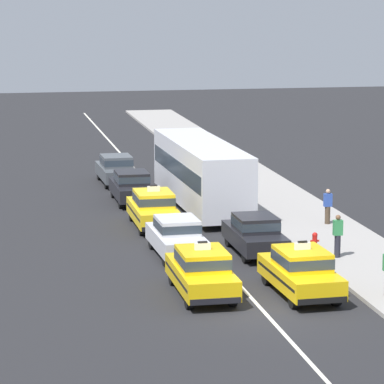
# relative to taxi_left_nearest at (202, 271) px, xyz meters

# --- Properties ---
(ground_plane) EXTENTS (160.00, 160.00, 0.00)m
(ground_plane) POSITION_rel_taxi_left_nearest_xyz_m (1.62, -2.23, -0.88)
(ground_plane) COLOR #232326
(lane_stripe_left_right) EXTENTS (0.14, 80.00, 0.01)m
(lane_stripe_left_right) POSITION_rel_taxi_left_nearest_xyz_m (1.62, 17.77, -0.87)
(lane_stripe_left_right) COLOR silver
(lane_stripe_left_right) RESTS_ON ground
(sidewalk_curb) EXTENTS (4.00, 90.00, 0.15)m
(sidewalk_curb) POSITION_rel_taxi_left_nearest_xyz_m (7.22, 12.77, -0.80)
(sidewalk_curb) COLOR #9E9993
(sidewalk_curb) RESTS_ON ground
(taxi_left_nearest) EXTENTS (1.82, 4.56, 1.96)m
(taxi_left_nearest) POSITION_rel_taxi_left_nearest_xyz_m (0.00, 0.00, 0.00)
(taxi_left_nearest) COLOR black
(taxi_left_nearest) RESTS_ON ground
(sedan_left_second) EXTENTS (1.87, 4.35, 1.58)m
(sedan_left_second) POSITION_rel_taxi_left_nearest_xyz_m (0.17, 5.75, -0.03)
(sedan_left_second) COLOR black
(sedan_left_second) RESTS_ON ground
(taxi_left_third) EXTENTS (1.83, 4.57, 1.96)m
(taxi_left_third) POSITION_rel_taxi_left_nearest_xyz_m (0.12, 11.23, 0.00)
(taxi_left_third) COLOR black
(taxi_left_third) RESTS_ON ground
(sedan_left_fourth) EXTENTS (1.78, 4.31, 1.58)m
(sedan_left_fourth) POSITION_rel_taxi_left_nearest_xyz_m (-0.01, 17.20, -0.03)
(sedan_left_fourth) COLOR black
(sedan_left_fourth) RESTS_ON ground
(sedan_left_fifth) EXTENTS (1.87, 4.34, 1.58)m
(sedan_left_fifth) POSITION_rel_taxi_left_nearest_xyz_m (-0.09, 22.63, -0.03)
(sedan_left_fifth) COLOR black
(sedan_left_fifth) RESTS_ON ground
(taxi_right_nearest) EXTENTS (1.96, 4.62, 1.96)m
(taxi_right_nearest) POSITION_rel_taxi_left_nearest_xyz_m (3.38, -0.63, 0.00)
(taxi_right_nearest) COLOR black
(taxi_right_nearest) RESTS_ON ground
(sedan_right_second) EXTENTS (1.78, 4.31, 1.58)m
(sedan_right_second) POSITION_rel_taxi_left_nearest_xyz_m (3.33, 5.56, -0.03)
(sedan_right_second) COLOR black
(sedan_right_second) RESTS_ON ground
(bus_right_third) EXTENTS (2.80, 11.26, 3.22)m
(bus_right_third) POSITION_rel_taxi_left_nearest_xyz_m (3.11, 15.21, 0.94)
(bus_right_third) COLOR black
(bus_right_third) RESTS_ON ground
(pedestrian_near_crosswalk) EXTENTS (0.36, 0.24, 1.70)m
(pedestrian_near_crosswalk) POSITION_rel_taxi_left_nearest_xyz_m (6.20, 3.79, 0.13)
(pedestrian_near_crosswalk) COLOR #23232D
(pedestrian_near_crosswalk) RESTS_ON sidewalk_curb
(pedestrian_mid_block) EXTENTS (0.36, 0.24, 1.58)m
(pedestrian_mid_block) POSITION_rel_taxi_left_nearest_xyz_m (7.78, 9.82, 0.07)
(pedestrian_mid_block) COLOR #473828
(pedestrian_mid_block) RESTS_ON sidewalk_curb
(fire_hydrant) EXTENTS (0.36, 0.22, 0.73)m
(fire_hydrant) POSITION_rel_taxi_left_nearest_xyz_m (5.70, 5.11, -0.33)
(fire_hydrant) COLOR red
(fire_hydrant) RESTS_ON sidewalk_curb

